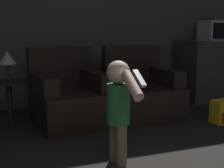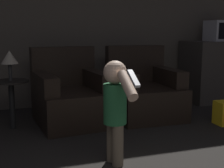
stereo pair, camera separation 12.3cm
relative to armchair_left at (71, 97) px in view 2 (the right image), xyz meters
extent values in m
cube|color=#51493F|center=(0.06, 0.85, 1.00)|extent=(8.40, 0.05, 2.60)
cube|color=black|center=(0.01, -0.06, -0.10)|extent=(0.86, 0.97, 0.39)
cube|color=black|center=(-0.03, 0.31, 0.33)|extent=(0.78, 0.24, 0.47)
cube|color=black|center=(-0.30, -0.09, 0.19)|extent=(0.23, 0.75, 0.20)
cube|color=black|center=(0.31, -0.03, 0.19)|extent=(0.23, 0.75, 0.20)
cube|color=black|center=(0.92, -0.06, -0.10)|extent=(0.79, 0.91, 0.39)
cube|color=black|center=(0.92, 0.31, 0.33)|extent=(0.78, 0.18, 0.47)
cube|color=black|center=(0.61, -0.05, 0.19)|extent=(0.17, 0.74, 0.20)
cube|color=black|center=(1.22, -0.06, 0.19)|extent=(0.17, 0.74, 0.20)
cylinder|color=brown|center=(0.12, -1.30, -0.13)|extent=(0.09, 0.09, 0.33)
cylinder|color=brown|center=(0.11, -1.20, -0.13)|extent=(0.09, 0.09, 0.33)
cylinder|color=#236638|center=(0.12, -1.25, 0.19)|extent=(0.18, 0.18, 0.32)
sphere|color=beige|center=(0.12, -1.25, 0.44)|extent=(0.18, 0.18, 0.18)
cylinder|color=beige|center=(0.10, -1.14, 0.18)|extent=(0.07, 0.07, 0.27)
cylinder|color=beige|center=(0.13, -1.48, 0.38)|extent=(0.07, 0.27, 0.20)
cube|color=white|center=(0.13, -1.60, 0.45)|extent=(0.04, 0.16, 0.10)
cube|color=#B7B7BC|center=(2.39, 0.46, 0.75)|extent=(0.46, 0.34, 0.30)
cylinder|color=black|center=(-0.65, -0.06, -0.04)|extent=(0.06, 0.06, 0.51)
cylinder|color=black|center=(-0.65, -0.06, 0.22)|extent=(0.38, 0.38, 0.02)
cylinder|color=#262626|center=(-0.65, -0.06, 0.32)|extent=(0.04, 0.04, 0.18)
cone|color=#9E937F|center=(-0.65, -0.06, 0.48)|extent=(0.18, 0.18, 0.14)
camera|label=1|loc=(-0.76, -3.46, 0.77)|focal=50.00mm
camera|label=2|loc=(-0.64, -3.50, 0.77)|focal=50.00mm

